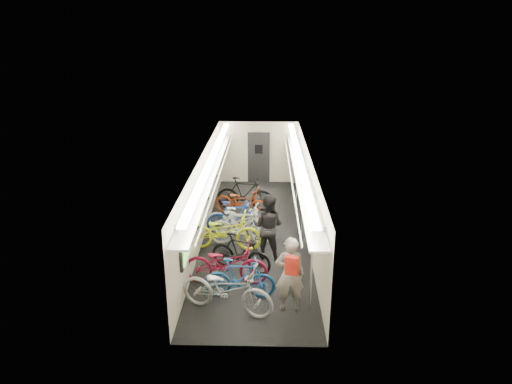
# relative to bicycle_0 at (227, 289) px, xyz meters

# --- Properties ---
(train_car_shell) EXTENTS (10.00, 10.00, 10.00)m
(train_car_shell) POSITION_rel_bicycle_0_xyz_m (0.14, 4.58, 1.11)
(train_car_shell) COLOR black
(train_car_shell) RESTS_ON ground
(bicycle_0) EXTENTS (2.19, 1.35, 1.09)m
(bicycle_0) POSITION_rel_bicycle_0_xyz_m (0.00, 0.00, 0.00)
(bicycle_0) COLOR #A1A0A5
(bicycle_0) RESTS_ON ground
(bicycle_1) EXTENTS (1.62, 0.53, 0.96)m
(bicycle_1) POSITION_rel_bicycle_0_xyz_m (0.23, 0.55, -0.06)
(bicycle_1) COLOR #1A57A1
(bicycle_1) RESTS_ON ground
(bicycle_2) EXTENTS (2.02, 0.82, 1.04)m
(bicycle_2) POSITION_rel_bicycle_0_xyz_m (-0.13, 1.16, -0.02)
(bicycle_2) COLOR maroon
(bicycle_2) RESTS_ON ground
(bicycle_3) EXTENTS (1.68, 1.09, 0.98)m
(bicycle_3) POSITION_rel_bicycle_0_xyz_m (0.19, 1.76, -0.05)
(bicycle_3) COLOR black
(bicycle_3) RESTS_ON ground
(bicycle_4) EXTENTS (2.07, 0.86, 1.06)m
(bicycle_4) POSITION_rel_bicycle_0_xyz_m (-0.32, 2.95, -0.01)
(bicycle_4) COLOR #F0F517
(bicycle_4) RESTS_ON ground
(bicycle_5) EXTENTS (1.86, 0.55, 1.12)m
(bicycle_5) POSITION_rel_bicycle_0_xyz_m (0.13, 3.23, 0.01)
(bicycle_5) COLOR silver
(bicycle_5) RESTS_ON ground
(bicycle_6) EXTENTS (2.03, 1.31, 1.01)m
(bicycle_6) POSITION_rel_bicycle_0_xyz_m (-0.01, 3.81, -0.04)
(bicycle_6) COLOR silver
(bicycle_6) RESTS_ON ground
(bicycle_7) EXTENTS (1.72, 0.63, 1.01)m
(bicycle_7) POSITION_rel_bicycle_0_xyz_m (-0.10, 3.98, -0.04)
(bicycle_7) COLOR #19389A
(bicycle_7) RESTS_ON ground
(bicycle_8) EXTENTS (1.93, 1.21, 0.96)m
(bicycle_8) POSITION_rel_bicycle_0_xyz_m (0.01, 5.35, -0.06)
(bicycle_8) COLOR #942D10
(bicycle_8) RESTS_ON ground
(bicycle_9) EXTENTS (1.96, 0.82, 1.14)m
(bicycle_9) POSITION_rel_bicycle_0_xyz_m (0.10, 5.84, 0.03)
(bicycle_9) COLOR black
(bicycle_9) RESTS_ON ground
(passenger_near) EXTENTS (0.62, 0.41, 1.70)m
(passenger_near) POSITION_rel_bicycle_0_xyz_m (1.32, 0.11, 0.30)
(passenger_near) COLOR gray
(passenger_near) RESTS_ON ground
(passenger_mid) EXTENTS (1.02, 0.90, 1.76)m
(passenger_mid) POSITION_rel_bicycle_0_xyz_m (0.86, 2.51, 0.34)
(passenger_mid) COLOR black
(passenger_mid) RESTS_ON ground
(backpack) EXTENTS (0.29, 0.21, 0.38)m
(backpack) POSITION_rel_bicycle_0_xyz_m (1.33, -0.30, 0.74)
(backpack) COLOR #B61D12
(backpack) RESTS_ON passenger_near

